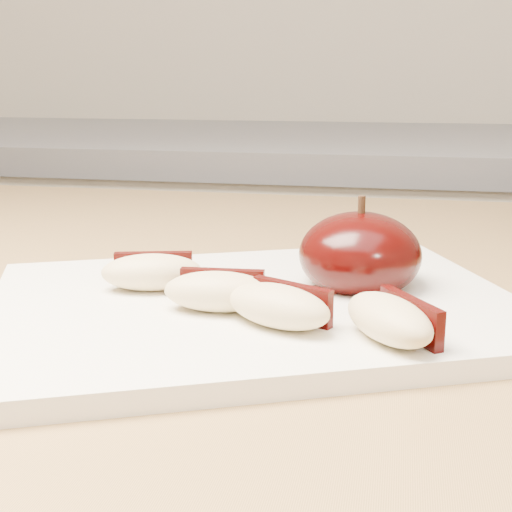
# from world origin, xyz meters

# --- Properties ---
(back_cabinet) EXTENTS (2.40, 0.62, 0.94)m
(back_cabinet) POSITION_xyz_m (0.00, 1.20, 0.47)
(back_cabinet) COLOR silver
(back_cabinet) RESTS_ON ground
(cutting_board) EXTENTS (0.36, 0.32, 0.01)m
(cutting_board) POSITION_xyz_m (0.03, 0.39, 0.91)
(cutting_board) COLOR silver
(cutting_board) RESTS_ON island_counter
(apple_half) EXTENTS (0.08, 0.08, 0.06)m
(apple_half) POSITION_xyz_m (0.09, 0.43, 0.93)
(apple_half) COLOR black
(apple_half) RESTS_ON cutting_board
(apple_wedge_a) EXTENTS (0.07, 0.04, 0.02)m
(apple_wedge_a) POSITION_xyz_m (-0.03, 0.40, 0.92)
(apple_wedge_a) COLOR #D7BE88
(apple_wedge_a) RESTS_ON cutting_board
(apple_wedge_b) EXTENTS (0.06, 0.03, 0.02)m
(apple_wedge_b) POSITION_xyz_m (0.02, 0.37, 0.92)
(apple_wedge_b) COLOR #D7BE88
(apple_wedge_b) RESTS_ON cutting_board
(apple_wedge_c) EXTENTS (0.07, 0.05, 0.02)m
(apple_wedge_c) POSITION_xyz_m (0.05, 0.35, 0.92)
(apple_wedge_c) COLOR #D7BE88
(apple_wedge_c) RESTS_ON cutting_board
(apple_wedge_d) EXTENTS (0.06, 0.07, 0.02)m
(apple_wedge_d) POSITION_xyz_m (0.11, 0.34, 0.92)
(apple_wedge_d) COLOR #D7BE88
(apple_wedge_d) RESTS_ON cutting_board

